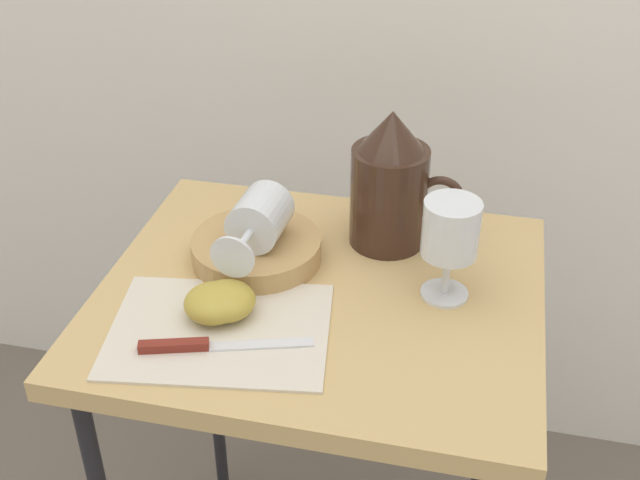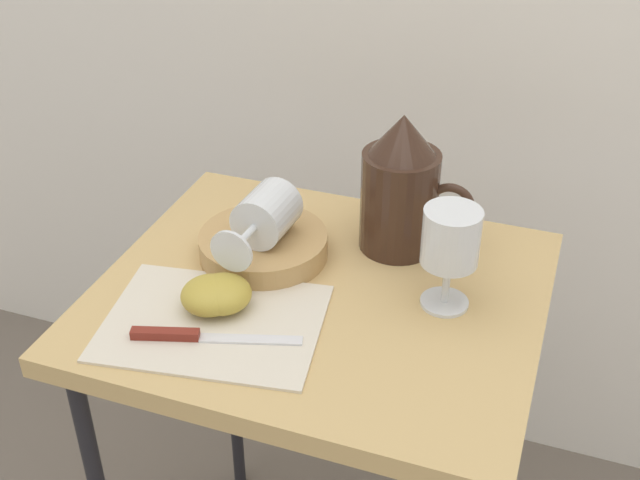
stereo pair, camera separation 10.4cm
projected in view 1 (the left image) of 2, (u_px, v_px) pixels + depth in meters
The scene contains 9 objects.
table at pixel (320, 329), 1.12m from camera, with size 0.59×0.51×0.72m.
linen_napkin at pixel (220, 330), 1.01m from camera, with size 0.27×0.21×0.00m, color beige.
basket_tray at pixel (256, 249), 1.14m from camera, with size 0.18×0.18×0.04m, color tan.
pitcher at pixel (390, 191), 1.14m from camera, with size 0.16×0.11×0.21m.
wine_glass_upright at pixel (450, 234), 1.02m from camera, with size 0.07×0.07×0.14m.
wine_glass_tipped_near at pixel (259, 219), 1.10m from camera, with size 0.08×0.15×0.07m.
apple_half_left at pixel (226, 301), 1.02m from camera, with size 0.08×0.08×0.04m, color #B29938.
apple_half_right at pixel (214, 303), 1.02m from camera, with size 0.08×0.08×0.04m, color #B29938.
knife at pixel (200, 345), 0.98m from camera, with size 0.21×0.08×0.01m.
Camera 1 is at (0.19, -0.85, 1.36)m, focal length 45.18 mm.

